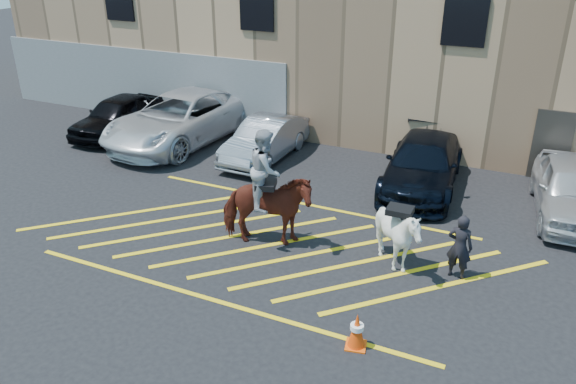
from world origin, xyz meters
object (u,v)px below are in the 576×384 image
at_px(car_silver_sedan, 265,139).
at_px(car_blue_suv, 423,164).
at_px(car_white_pickup, 181,118).
at_px(mounted_bay, 266,200).
at_px(traffic_cone, 357,330).
at_px(handler, 460,247).
at_px(car_white_suv, 572,189).
at_px(car_black_suv, 118,115).
at_px(saddled_white, 398,236).

height_order(car_silver_sedan, car_blue_suv, car_blue_suv).
height_order(car_white_pickup, mounted_bay, mounted_bay).
bearing_deg(traffic_cone, handler, 67.94).
bearing_deg(car_white_suv, car_black_suv, 171.94).
height_order(car_white_pickup, car_white_suv, car_white_pickup).
xyz_separation_m(car_silver_sedan, car_blue_suv, (5.31, -0.09, 0.05)).
relative_size(car_black_suv, saddled_white, 2.63).
xyz_separation_m(saddled_white, traffic_cone, (0.06, -2.98, -0.45)).
bearing_deg(car_blue_suv, car_white_suv, -7.58).
xyz_separation_m(handler, traffic_cone, (-1.28, -3.17, -0.40)).
height_order(car_silver_sedan, mounted_bay, mounted_bay).
bearing_deg(mounted_bay, car_silver_sedan, 117.17).
distance_m(car_black_suv, car_silver_sedan, 6.19).
distance_m(car_black_suv, car_blue_suv, 11.51).
bearing_deg(car_black_suv, car_blue_suv, -2.01).
relative_size(car_black_suv, car_blue_suv, 0.85).
xyz_separation_m(car_white_pickup, traffic_cone, (9.37, -8.06, -0.52)).
distance_m(car_white_pickup, traffic_cone, 12.37).
bearing_deg(handler, saddled_white, 14.10).
bearing_deg(car_black_suv, car_white_suv, -2.81).
height_order(car_white_pickup, car_blue_suv, car_white_pickup).
distance_m(car_black_suv, car_white_suv, 15.54).
distance_m(saddled_white, traffic_cone, 3.02).
bearing_deg(car_black_suv, handler, -20.89).
height_order(car_black_suv, mounted_bay, mounted_bay).
distance_m(car_white_pickup, car_white_suv, 12.89).
relative_size(car_black_suv, mounted_bay, 1.44).
bearing_deg(car_silver_sedan, handler, -31.74).
relative_size(handler, saddled_white, 0.94).
bearing_deg(handler, car_white_pickup, -18.47).
bearing_deg(car_white_suv, car_blue_suv, 169.67).
bearing_deg(handler, car_white_suv, -110.99).
height_order(car_black_suv, saddled_white, saddled_white).
bearing_deg(saddled_white, car_black_suv, 158.16).
bearing_deg(car_silver_sedan, saddled_white, -38.51).
distance_m(car_black_suv, handler, 14.09).
bearing_deg(car_silver_sedan, car_black_suv, -178.16).
xyz_separation_m(car_white_pickup, handler, (10.65, -4.89, -0.12)).
bearing_deg(handler, traffic_cone, 74.14).
bearing_deg(mounted_bay, car_black_suv, 150.02).
distance_m(car_black_suv, car_white_pickup, 2.68).
distance_m(car_white_pickup, handler, 11.72).
bearing_deg(mounted_bay, car_white_suv, 35.67).
distance_m(mounted_bay, traffic_cone, 4.26).
bearing_deg(car_silver_sedan, car_white_pickup, 177.60).
bearing_deg(car_white_suv, car_silver_sedan, 170.99).
distance_m(car_blue_suv, handler, 4.91).
bearing_deg(car_white_pickup, saddled_white, -23.79).
relative_size(car_silver_sedan, handler, 2.72).
relative_size(car_silver_sedan, car_blue_suv, 0.82).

